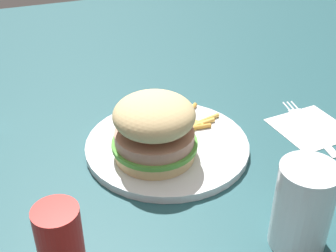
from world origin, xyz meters
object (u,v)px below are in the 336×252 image
object	(u,v)px
drink_glass	(302,211)
fries_pile	(186,120)
plate	(168,146)
sandwich	(155,129)
fork	(309,125)
napkin	(310,127)

from	to	relation	value
drink_glass	fries_pile	bearing A→B (deg)	-83.55
plate	drink_glass	bearing A→B (deg)	108.98
sandwich	fork	world-z (taller)	sandwich
napkin	drink_glass	xyz separation A→B (m)	(0.16, 0.21, 0.05)
plate	fork	size ratio (longest dim) A/B	1.45
fork	drink_glass	distance (m)	0.27
plate	drink_glass	xyz separation A→B (m)	(-0.08, 0.23, 0.04)
sandwich	fork	bearing A→B (deg)	-178.83
napkin	fork	size ratio (longest dim) A/B	0.63
plate	napkin	distance (m)	0.24
plate	sandwich	xyz separation A→B (m)	(0.03, 0.03, 0.05)
fries_pile	fork	world-z (taller)	fries_pile
plate	fries_pile	size ratio (longest dim) A/B	2.45
plate	sandwich	size ratio (longest dim) A/B	2.00
fries_pile	napkin	bearing A→B (deg)	160.61
plate	drink_glass	distance (m)	0.25
fork	drink_glass	xyz separation A→B (m)	(0.16, 0.21, 0.05)
napkin	fork	distance (m)	0.00
fries_pile	sandwich	bearing A→B (deg)	42.66
sandwich	fork	distance (m)	0.28
fries_pile	fork	bearing A→B (deg)	161.05
drink_glass	napkin	bearing A→B (deg)	-127.82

